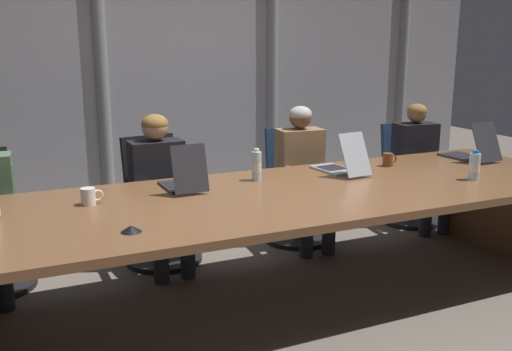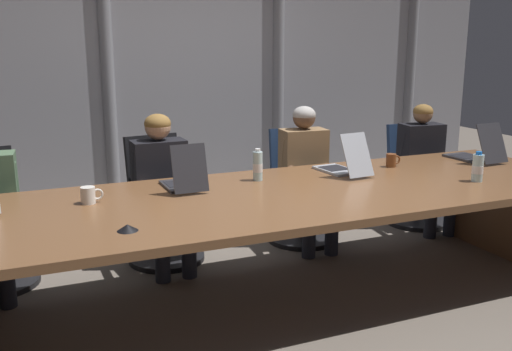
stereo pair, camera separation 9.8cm
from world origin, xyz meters
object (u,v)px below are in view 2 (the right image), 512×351
at_px(laptop_right_mid, 475,153).
at_px(water_bottle_secondary, 258,166).
at_px(laptop_left_mid, 184,180).
at_px(coffee_mug_near, 89,195).
at_px(water_bottle_primary, 478,168).
at_px(person_left_mid, 163,181).
at_px(coffee_mug_far, 392,160).
at_px(person_center, 307,168).
at_px(person_right_mid, 426,159).
at_px(office_chair_right_mid, 416,186).
at_px(office_chair_left_mid, 163,214).
at_px(office_chair_center, 300,198).
at_px(conference_mic_left_side, 127,228).
at_px(laptop_center, 343,165).

distance_m(laptop_right_mid, water_bottle_secondary, 1.91).
bearing_deg(laptop_left_mid, coffee_mug_near, 99.21).
distance_m(laptop_left_mid, water_bottle_primary, 2.02).
height_order(laptop_left_mid, person_left_mid, person_left_mid).
bearing_deg(coffee_mug_far, water_bottle_secondary, -179.80).
bearing_deg(person_center, person_right_mid, 94.45).
distance_m(laptop_left_mid, person_center, 1.35).
height_order(laptop_right_mid, person_right_mid, person_right_mid).
xyz_separation_m(office_chair_right_mid, water_bottle_secondary, (-1.93, -0.69, 0.49)).
relative_size(laptop_left_mid, laptop_right_mid, 0.86).
bearing_deg(office_chair_left_mid, office_chair_center, 81.62).
bearing_deg(person_right_mid, conference_mic_left_side, -60.77).
relative_size(laptop_center, office_chair_center, 0.52).
distance_m(office_chair_center, conference_mic_left_side, 2.29).
relative_size(laptop_center, person_center, 0.42).
bearing_deg(laptop_right_mid, coffee_mug_far, 83.09).
distance_m(office_chair_center, water_bottle_primary, 1.56).
bearing_deg(coffee_mug_near, laptop_center, 3.24).
xyz_separation_m(laptop_left_mid, coffee_mug_near, (-0.62, -0.11, -0.01)).
height_order(water_bottle_secondary, conference_mic_left_side, water_bottle_secondary).
xyz_separation_m(office_chair_center, person_left_mid, (-1.24, -0.16, 0.31)).
distance_m(laptop_center, person_center, 0.58).
relative_size(laptop_right_mid, coffee_mug_far, 3.90).
height_order(person_left_mid, person_right_mid, person_left_mid).
relative_size(office_chair_left_mid, person_center, 0.83).
relative_size(office_chair_left_mid, water_bottle_primary, 4.62).
relative_size(laptop_center, person_right_mid, 0.44).
distance_m(water_bottle_secondary, coffee_mug_near, 1.17).
bearing_deg(laptop_right_mid, office_chair_right_mid, -4.29).
bearing_deg(office_chair_left_mid, conference_mic_left_side, -28.32).
xyz_separation_m(laptop_left_mid, office_chair_right_mid, (2.48, 0.72, -0.45)).
bearing_deg(conference_mic_left_side, person_center, 36.50).
height_order(laptop_right_mid, person_left_mid, person_left_mid).
bearing_deg(laptop_left_mid, office_chair_center, -60.65).
bearing_deg(conference_mic_left_side, laptop_right_mid, 13.10).
bearing_deg(coffee_mug_far, coffee_mug_near, -176.38).
xyz_separation_m(person_center, water_bottle_primary, (0.72, -1.15, 0.17)).
distance_m(office_chair_right_mid, water_bottle_primary, 1.49).
bearing_deg(water_bottle_secondary, coffee_mug_far, 0.20).
bearing_deg(person_left_mid, office_chair_right_mid, 92.46).
height_order(office_chair_right_mid, water_bottle_primary, water_bottle_primary).
height_order(water_bottle_primary, conference_mic_left_side, water_bottle_primary).
relative_size(water_bottle_secondary, coffee_mug_near, 1.68).
relative_size(office_chair_right_mid, person_center, 0.79).
bearing_deg(office_chair_right_mid, laptop_right_mid, -0.51).
distance_m(office_chair_center, person_left_mid, 1.29).
distance_m(person_right_mid, water_bottle_secondary, 1.97).
relative_size(laptop_left_mid, person_right_mid, 0.36).
bearing_deg(laptop_center, coffee_mug_near, 87.83).
relative_size(office_chair_left_mid, conference_mic_left_side, 8.86).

